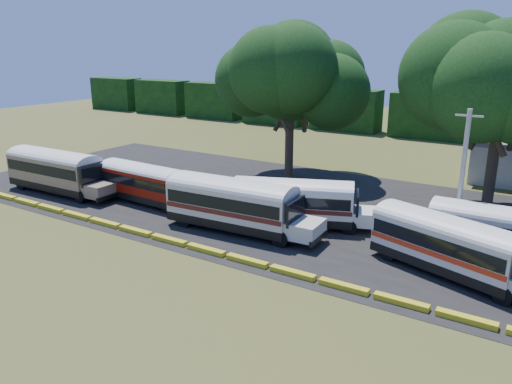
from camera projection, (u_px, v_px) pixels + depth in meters
The scene contains 13 objects.
ground at pixel (216, 263), 28.94m from camera, with size 160.00×160.00×0.00m, color #3D4918.
asphalt_strip at pixel (321, 211), 38.15m from camera, with size 64.00×24.00×0.02m, color black.
curb at pixel (226, 255), 29.71m from camera, with size 53.70×0.45×0.30m.
treeline_backdrop at pixel (429, 116), 67.00m from camera, with size 130.00×4.00×6.00m.
bus_beige at pixel (57, 169), 42.33m from camera, with size 11.18×3.01×3.65m.
bus_red at pixel (144, 181), 39.70m from camera, with size 9.61×2.82×3.13m.
bus_cream_west at pixel (234, 202), 33.57m from camera, with size 11.15×3.37×3.62m.
bus_cream_east at pixel (296, 200), 34.52m from camera, with size 10.33×6.03×3.33m.
bus_white_red at pixel (449, 242), 27.17m from camera, with size 10.21×5.51×3.27m.
bus_white_blue at pixel (505, 231), 28.98m from camera, with size 9.76×2.53×3.20m.
tree_west at pixel (291, 75), 45.34m from camera, with size 11.38×11.38×13.72m.
tree_center at pixel (505, 74), 35.17m from camera, with size 10.23×10.23×14.04m.
utility_pole at pixel (462, 176), 31.02m from camera, with size 1.60×0.30×8.52m.
Camera 1 is at (16.15, -21.22, 12.20)m, focal length 35.00 mm.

